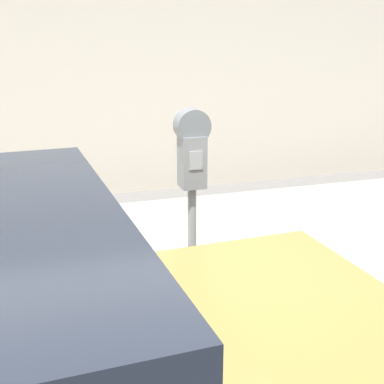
{
  "coord_description": "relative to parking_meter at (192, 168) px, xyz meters",
  "views": [
    {
      "loc": [
        -0.44,
        -2.06,
        2.01
      ],
      "look_at": [
        0.53,
        1.01,
        1.01
      ],
      "focal_mm": 50.0,
      "sensor_mm": 36.0,
      "label": 1
    }
  ],
  "objects": [
    {
      "name": "parking_meter",
      "position": [
        0.0,
        0.0,
        0.0
      ],
      "size": [
        0.21,
        0.16,
        1.42
      ],
      "color": "gray",
      "rests_on": "sidewalk"
    },
    {
      "name": "sidewalk",
      "position": [
        -0.53,
        1.19,
        -1.11
      ],
      "size": [
        24.0,
        2.8,
        0.12
      ],
      "color": "#9E9B96",
      "rests_on": "ground_plane"
    }
  ]
}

